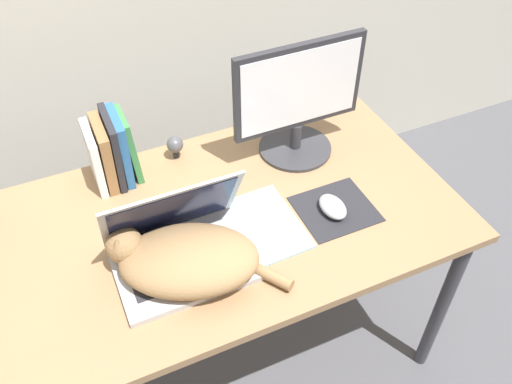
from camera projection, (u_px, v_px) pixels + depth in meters
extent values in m
cube|color=#93704C|center=(208.00, 225.00, 1.56)|extent=(1.46, 0.77, 0.03)
cylinder|color=#38383D|center=(442.00, 305.00, 1.80)|extent=(0.04, 0.04, 0.71)
cylinder|color=#38383D|center=(339.00, 181.00, 2.24)|extent=(0.04, 0.04, 0.71)
cube|color=#B7B7BC|center=(185.00, 262.00, 1.43)|extent=(0.37, 0.27, 0.02)
cube|color=#28282D|center=(186.00, 264.00, 1.42)|extent=(0.30, 0.14, 0.00)
cube|color=#B7B7BC|center=(171.00, 211.00, 1.39)|extent=(0.37, 0.13, 0.24)
cube|color=#0F1433|center=(172.00, 212.00, 1.39)|extent=(0.33, 0.11, 0.21)
ellipsoid|color=#99754C|center=(189.00, 260.00, 1.38)|extent=(0.42, 0.35, 0.12)
sphere|color=#99754C|center=(124.00, 245.00, 1.38)|extent=(0.10, 0.10, 0.10)
cone|color=#99754C|center=(120.00, 228.00, 1.37)|extent=(0.04, 0.04, 0.03)
cone|color=#99754C|center=(117.00, 244.00, 1.34)|extent=(0.04, 0.04, 0.03)
cylinder|color=#99754C|center=(268.00, 274.00, 1.39)|extent=(0.10, 0.13, 0.03)
cylinder|color=#333338|center=(295.00, 148.00, 1.78)|extent=(0.24, 0.24, 0.01)
cylinder|color=#333338|center=(296.00, 136.00, 1.75)|extent=(0.04, 0.04, 0.09)
cube|color=#28282D|center=(299.00, 87.00, 1.62)|extent=(0.42, 0.02, 0.28)
cube|color=white|center=(301.00, 89.00, 1.61)|extent=(0.39, 0.00, 0.25)
cube|color=#232328|center=(335.00, 209.00, 1.59)|extent=(0.22, 0.20, 0.00)
ellipsoid|color=#99999E|center=(333.00, 207.00, 1.57)|extent=(0.07, 0.11, 0.03)
cube|color=white|center=(94.00, 158.00, 1.61)|extent=(0.02, 0.16, 0.19)
cube|color=olive|center=(104.00, 154.00, 1.61)|extent=(0.03, 0.16, 0.20)
cube|color=#232328|center=(113.00, 149.00, 1.61)|extent=(0.03, 0.17, 0.22)
cube|color=#285B93|center=(121.00, 147.00, 1.62)|extent=(0.03, 0.15, 0.22)
cube|color=#387A42|center=(129.00, 145.00, 1.63)|extent=(0.03, 0.13, 0.22)
cube|color=#99C6E0|center=(267.00, 224.00, 1.54)|extent=(0.18, 0.27, 0.01)
cylinder|color=#232328|center=(176.00, 154.00, 1.75)|extent=(0.02, 0.02, 0.02)
sphere|color=#4C4C51|center=(175.00, 144.00, 1.72)|extent=(0.05, 0.05, 0.05)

